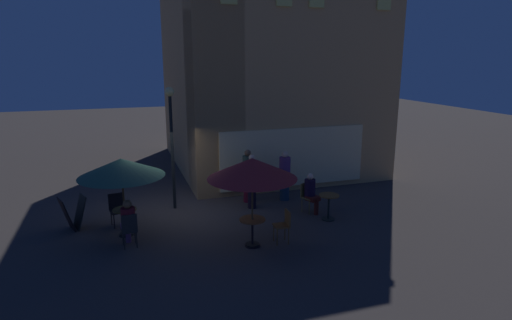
{
  "coord_description": "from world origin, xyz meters",
  "views": [
    {
      "loc": [
        -1.22,
        -12.51,
        4.78
      ],
      "look_at": [
        2.57,
        -0.88,
        1.81
      ],
      "focal_mm": 30.07,
      "sensor_mm": 36.0,
      "label": 1
    }
  ],
  "objects_px": {
    "cafe_chair_0": "(284,223)",
    "patron_seated_0": "(128,220)",
    "street_lamp_near_corner": "(171,129)",
    "menu_sandwich_board": "(73,213)",
    "patio_umbrella_0": "(252,169)",
    "patron_standing_4": "(248,176)",
    "patio_umbrella_1": "(121,168)",
    "cafe_chair_3": "(308,194)",
    "patron_standing_2": "(285,176)",
    "patron_seated_1": "(311,191)",
    "cafe_chair_1": "(129,228)",
    "cafe_table_2": "(329,203)",
    "cafe_table_1": "(125,217)",
    "cafe_chair_2": "(117,207)",
    "patron_standing_3": "(252,181)",
    "cafe_table_0": "(252,227)"
  },
  "relations": [
    {
      "from": "cafe_table_2",
      "to": "patron_seated_1",
      "type": "height_order",
      "value": "patron_seated_1"
    },
    {
      "from": "street_lamp_near_corner",
      "to": "menu_sandwich_board",
      "type": "bearing_deg",
      "value": -163.36
    },
    {
      "from": "patio_umbrella_0",
      "to": "patron_standing_2",
      "type": "relative_size",
      "value": 1.38
    },
    {
      "from": "cafe_chair_0",
      "to": "cafe_table_2",
      "type": "bearing_deg",
      "value": -145.84
    },
    {
      "from": "patron_seated_1",
      "to": "cafe_chair_1",
      "type": "bearing_deg",
      "value": -101.15
    },
    {
      "from": "street_lamp_near_corner",
      "to": "menu_sandwich_board",
      "type": "height_order",
      "value": "street_lamp_near_corner"
    },
    {
      "from": "patron_seated_0",
      "to": "cafe_table_0",
      "type": "bearing_deg",
      "value": -113.6
    },
    {
      "from": "street_lamp_near_corner",
      "to": "cafe_table_1",
      "type": "distance_m",
      "value": 3.12
    },
    {
      "from": "menu_sandwich_board",
      "to": "patio_umbrella_1",
      "type": "height_order",
      "value": "patio_umbrella_1"
    },
    {
      "from": "cafe_table_2",
      "to": "cafe_chair_3",
      "type": "bearing_deg",
      "value": 110.53
    },
    {
      "from": "cafe_table_0",
      "to": "patio_umbrella_1",
      "type": "distance_m",
      "value": 3.8
    },
    {
      "from": "street_lamp_near_corner",
      "to": "cafe_chair_3",
      "type": "relative_size",
      "value": 4.22
    },
    {
      "from": "patio_umbrella_0",
      "to": "cafe_chair_2",
      "type": "bearing_deg",
      "value": 141.63
    },
    {
      "from": "patron_standing_3",
      "to": "patron_standing_4",
      "type": "relative_size",
      "value": 0.99
    },
    {
      "from": "cafe_table_0",
      "to": "patron_standing_2",
      "type": "distance_m",
      "value": 3.84
    },
    {
      "from": "patron_seated_1",
      "to": "cafe_table_1",
      "type": "bearing_deg",
      "value": -110.21
    },
    {
      "from": "menu_sandwich_board",
      "to": "cafe_table_1",
      "type": "relative_size",
      "value": 1.25
    },
    {
      "from": "cafe_table_0",
      "to": "patron_standing_3",
      "type": "height_order",
      "value": "patron_standing_3"
    },
    {
      "from": "cafe_table_1",
      "to": "cafe_chair_2",
      "type": "height_order",
      "value": "cafe_chair_2"
    },
    {
      "from": "patron_seated_1",
      "to": "patron_standing_4",
      "type": "bearing_deg",
      "value": -156.18
    },
    {
      "from": "cafe_chair_2",
      "to": "cafe_chair_0",
      "type": "bearing_deg",
      "value": 44.9
    },
    {
      "from": "cafe_table_0",
      "to": "cafe_table_2",
      "type": "height_order",
      "value": "cafe_table_2"
    },
    {
      "from": "patio_umbrella_1",
      "to": "patron_standing_3",
      "type": "xyz_separation_m",
      "value": [
        3.93,
        1.01,
        -1.01
      ]
    },
    {
      "from": "cafe_table_1",
      "to": "cafe_chair_0",
      "type": "relative_size",
      "value": 0.86
    },
    {
      "from": "cafe_table_0",
      "to": "patron_standing_3",
      "type": "xyz_separation_m",
      "value": [
        0.85,
        2.73,
        0.38
      ]
    },
    {
      "from": "menu_sandwich_board",
      "to": "patron_standing_3",
      "type": "relative_size",
      "value": 0.54
    },
    {
      "from": "patron_standing_2",
      "to": "patron_standing_4",
      "type": "xyz_separation_m",
      "value": [
        -1.25,
        0.19,
        0.06
      ]
    },
    {
      "from": "cafe_chair_0",
      "to": "patron_seated_0",
      "type": "height_order",
      "value": "patron_seated_0"
    },
    {
      "from": "cafe_table_0",
      "to": "cafe_table_2",
      "type": "xyz_separation_m",
      "value": [
        2.73,
        1.06,
        -0.01
      ]
    },
    {
      "from": "cafe_chair_2",
      "to": "patron_seated_1",
      "type": "xyz_separation_m",
      "value": [
        5.74,
        -0.84,
        0.16
      ]
    },
    {
      "from": "cafe_chair_1",
      "to": "patron_standing_3",
      "type": "bearing_deg",
      "value": -69.38
    },
    {
      "from": "menu_sandwich_board",
      "to": "patron_standing_2",
      "type": "distance_m",
      "value": 6.65
    },
    {
      "from": "cafe_table_2",
      "to": "patron_standing_4",
      "type": "relative_size",
      "value": 0.43
    },
    {
      "from": "cafe_chair_3",
      "to": "patio_umbrella_1",
      "type": "bearing_deg",
      "value": -108.84
    },
    {
      "from": "cafe_table_2",
      "to": "patron_standing_4",
      "type": "height_order",
      "value": "patron_standing_4"
    },
    {
      "from": "cafe_chair_3",
      "to": "patron_standing_2",
      "type": "height_order",
      "value": "patron_standing_2"
    },
    {
      "from": "cafe_chair_2",
      "to": "cafe_table_0",
      "type": "bearing_deg",
      "value": 39.15
    },
    {
      "from": "patio_umbrella_1",
      "to": "patron_standing_4",
      "type": "bearing_deg",
      "value": 22.21
    },
    {
      "from": "patron_standing_3",
      "to": "patron_seated_1",
      "type": "bearing_deg",
      "value": -95.87
    },
    {
      "from": "patron_standing_4",
      "to": "patio_umbrella_1",
      "type": "bearing_deg",
      "value": 82.23
    },
    {
      "from": "cafe_chair_2",
      "to": "menu_sandwich_board",
      "type": "bearing_deg",
      "value": -102.66
    },
    {
      "from": "patio_umbrella_0",
      "to": "cafe_chair_0",
      "type": "xyz_separation_m",
      "value": [
        0.86,
        -0.05,
        -1.53
      ]
    },
    {
      "from": "cafe_chair_3",
      "to": "patron_seated_1",
      "type": "height_order",
      "value": "patron_seated_1"
    },
    {
      "from": "cafe_chair_0",
      "to": "patio_umbrella_0",
      "type": "bearing_deg",
      "value": -0.0
    },
    {
      "from": "cafe_table_2",
      "to": "cafe_chair_1",
      "type": "xyz_separation_m",
      "value": [
        -5.73,
        -0.21,
        0.04
      ]
    },
    {
      "from": "menu_sandwich_board",
      "to": "patron_standing_4",
      "type": "distance_m",
      "value": 5.44
    },
    {
      "from": "patron_seated_1",
      "to": "patron_standing_2",
      "type": "height_order",
      "value": "patron_standing_2"
    },
    {
      "from": "street_lamp_near_corner",
      "to": "patron_standing_3",
      "type": "bearing_deg",
      "value": -17.37
    },
    {
      "from": "cafe_table_0",
      "to": "patron_seated_0",
      "type": "relative_size",
      "value": 0.59
    },
    {
      "from": "street_lamp_near_corner",
      "to": "cafe_chair_2",
      "type": "xyz_separation_m",
      "value": [
        -1.75,
        -0.88,
        -2.03
      ]
    }
  ]
}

